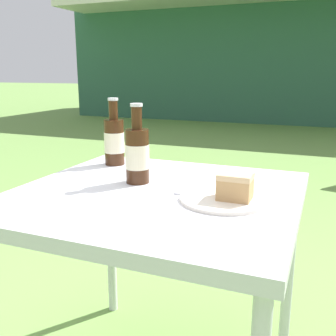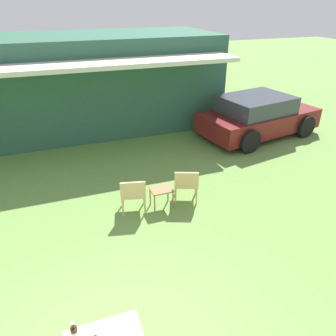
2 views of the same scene
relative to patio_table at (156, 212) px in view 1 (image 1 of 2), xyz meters
The scene contains 6 objects.
cabin_building 9.21m from the patio_table, 89.87° to the left, with size 10.79×4.80×3.03m.
patio_table is the anchor object (origin of this frame).
cake_on_plate 0.25m from the patio_table, ahead, with size 0.25×0.25×0.08m.
cola_bottle_near 0.20m from the patio_table, 145.35° to the left, with size 0.08×0.08×0.26m.
cola_bottle_far 0.43m from the patio_table, 137.81° to the left, with size 0.08×0.08×0.26m.
fork 0.17m from the patio_table, ahead, with size 0.17×0.01×0.01m.
Camera 1 is at (0.47, -1.06, 1.09)m, focal length 42.00 mm.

